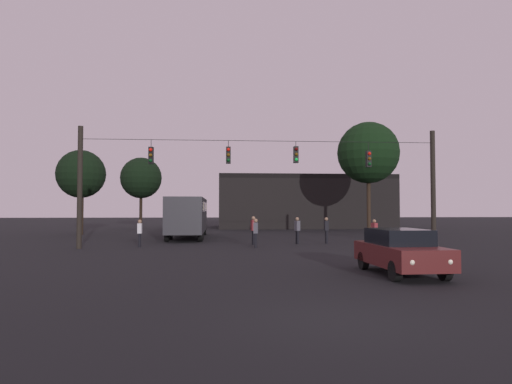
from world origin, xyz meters
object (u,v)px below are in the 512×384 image
(pedestrian_trailing, at_px, (297,229))
(tree_right_far, at_px, (81,174))
(pedestrian_crossing_right, at_px, (256,231))
(pedestrian_crossing_center, at_px, (374,231))
(car_near_right, at_px, (400,251))
(pedestrian_near_bus, at_px, (140,232))
(city_bus, at_px, (188,213))
(pedestrian_far_side, at_px, (326,229))
(pedestrian_crossing_left, at_px, (253,229))
(tree_left_silhouette, at_px, (368,153))
(tree_behind_building, at_px, (141,178))

(pedestrian_trailing, distance_m, tree_right_far, 20.65)
(pedestrian_crossing_right, xyz_separation_m, pedestrian_trailing, (2.82, 2.62, 0.02))
(pedestrian_crossing_center, bearing_deg, pedestrian_crossing_right, -174.19)
(car_near_right, xyz_separation_m, pedestrian_near_bus, (-10.68, 11.79, 0.09))
(city_bus, distance_m, tree_right_far, 11.02)
(city_bus, height_order, pedestrian_near_bus, city_bus)
(city_bus, xyz_separation_m, pedestrian_far_side, (9.20, -6.49, -0.92))
(pedestrian_crossing_left, distance_m, pedestrian_crossing_center, 7.26)
(pedestrian_crossing_center, relative_size, pedestrian_far_side, 0.95)
(car_near_right, distance_m, tree_left_silhouette, 26.90)
(pedestrian_crossing_center, xyz_separation_m, pedestrian_near_bus, (-13.77, 0.25, 0.00))
(city_bus, height_order, tree_left_silhouette, tree_left_silhouette)
(pedestrian_trailing, xyz_separation_m, tree_left_silhouette, (8.47, 11.64, 6.31))
(city_bus, xyz_separation_m, tree_right_far, (-9.43, 4.67, 3.27))
(pedestrian_crossing_right, relative_size, tree_behind_building, 0.20)
(city_bus, bearing_deg, tree_right_far, 153.65)
(pedestrian_crossing_center, bearing_deg, pedestrian_trailing, 156.25)
(pedestrian_crossing_left, xyz_separation_m, tree_left_silhouette, (11.27, 12.07, 6.27))
(pedestrian_trailing, relative_size, tree_right_far, 0.23)
(pedestrian_trailing, bearing_deg, tree_right_far, 145.78)
(pedestrian_crossing_right, height_order, pedestrian_trailing, pedestrian_trailing)
(pedestrian_crossing_right, height_order, tree_left_silhouette, tree_left_silhouette)
(city_bus, distance_m, tree_behind_building, 18.93)
(pedestrian_trailing, distance_m, tree_behind_building, 28.15)
(pedestrian_near_bus, xyz_separation_m, tree_left_silhouette, (17.93, 13.29, 6.37))
(pedestrian_crossing_right, bearing_deg, pedestrian_trailing, 42.94)
(pedestrian_trailing, bearing_deg, city_bus, 137.40)
(tree_left_silhouette, relative_size, tree_behind_building, 1.25)
(pedestrian_crossing_center, xyz_separation_m, pedestrian_trailing, (-4.31, 1.90, 0.06))
(pedestrian_trailing, relative_size, pedestrian_far_side, 1.01)
(tree_left_silhouette, bearing_deg, tree_right_far, -179.38)
(pedestrian_near_bus, distance_m, tree_right_far, 15.50)
(tree_right_far, bearing_deg, tree_behind_building, 77.27)
(pedestrian_crossing_left, bearing_deg, city_bus, 122.21)
(pedestrian_crossing_left, relative_size, pedestrian_crossing_right, 1.06)
(pedestrian_crossing_center, distance_m, pedestrian_near_bus, 13.77)
(pedestrian_near_bus, bearing_deg, pedestrian_trailing, 9.90)
(tree_right_far, bearing_deg, city_bus, -26.35)
(pedestrian_near_bus, bearing_deg, city_bus, 75.42)
(pedestrian_near_bus, bearing_deg, pedestrian_crossing_left, 10.38)
(pedestrian_near_bus, distance_m, tree_left_silhouette, 23.21)
(city_bus, relative_size, pedestrian_near_bus, 6.96)
(pedestrian_far_side, xyz_separation_m, tree_left_silhouette, (6.56, 11.43, 6.32))
(tree_left_silhouette, height_order, tree_right_far, tree_left_silhouette)
(car_near_right, bearing_deg, city_bus, 112.90)
(pedestrian_crossing_left, height_order, pedestrian_far_side, pedestrian_crossing_left)
(city_bus, bearing_deg, pedestrian_near_bus, -104.58)
(pedestrian_crossing_center, xyz_separation_m, pedestrian_far_side, (-2.40, 2.11, 0.06))
(pedestrian_crossing_left, relative_size, tree_behind_building, 0.22)
(city_bus, bearing_deg, pedestrian_crossing_left, -57.79)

